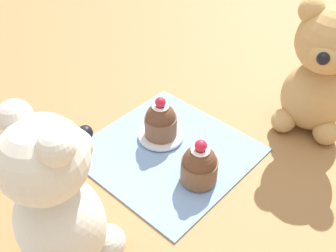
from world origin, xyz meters
TOP-DOWN VIEW (x-y plane):
  - ground_plane at (0.00, 0.00)m, footprint 4.00×4.00m
  - knitted_placemat at (0.00, 0.00)m, footprint 0.24×0.24m
  - teddy_bear_cream at (-0.03, 0.21)m, footprint 0.12×0.11m
  - teddy_bear_tan at (-0.13, -0.21)m, footprint 0.13×0.13m
  - cupcake_near_cream_bear at (-0.07, 0.01)m, footprint 0.05×0.05m
  - saucer_plate at (0.03, -0.02)m, footprint 0.07×0.07m
  - cupcake_near_tan_bear at (0.03, -0.02)m, footprint 0.05×0.05m

SIDE VIEW (x-z plane):
  - ground_plane at x=0.00m, z-range 0.00..0.00m
  - knitted_placemat at x=0.00m, z-range 0.00..0.01m
  - saucer_plate at x=0.03m, z-range 0.01..0.01m
  - cupcake_near_cream_bear at x=-0.07m, z-range 0.00..0.07m
  - cupcake_near_tan_bear at x=0.03m, z-range 0.00..0.08m
  - teddy_bear_cream at x=-0.03m, z-range -0.01..0.21m
  - teddy_bear_tan at x=-0.13m, z-range 0.00..0.22m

